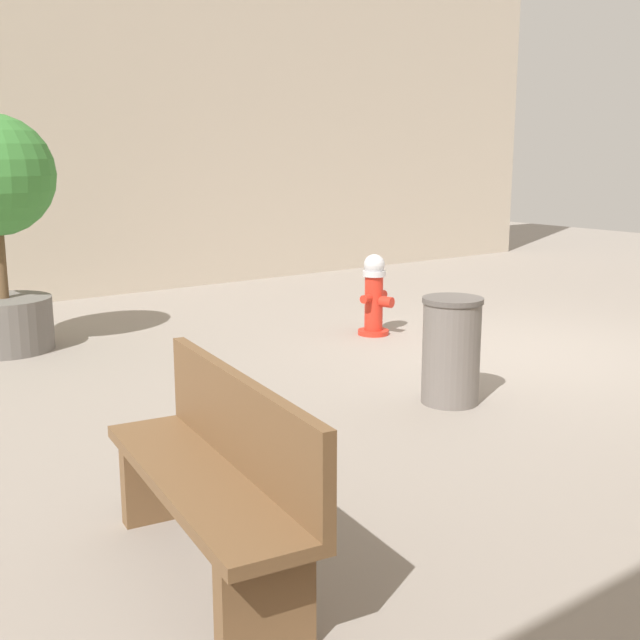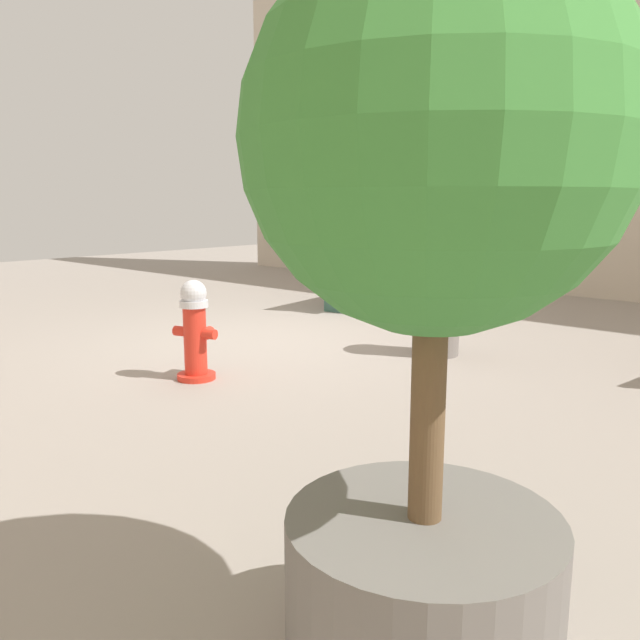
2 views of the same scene
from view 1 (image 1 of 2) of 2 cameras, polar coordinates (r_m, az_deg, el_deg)
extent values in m
plane|color=gray|center=(8.08, 14.49, -2.41)|extent=(23.40, 23.40, 0.00)
cylinder|color=red|center=(8.71, 3.81, -0.86)|extent=(0.33, 0.33, 0.05)
cylinder|color=red|center=(8.64, 3.84, 1.21)|extent=(0.20, 0.20, 0.59)
cylinder|color=silver|center=(8.59, 3.87, 3.33)|extent=(0.25, 0.25, 0.06)
sphere|color=silver|center=(8.57, 3.88, 3.94)|extent=(0.23, 0.23, 0.23)
cylinder|color=red|center=(8.75, 4.35, 1.80)|extent=(0.12, 0.15, 0.09)
cylinder|color=red|center=(8.51, 3.33, 1.53)|extent=(0.12, 0.15, 0.09)
cylinder|color=red|center=(8.55, 4.74, 1.29)|extent=(0.17, 0.15, 0.12)
cube|color=brown|center=(3.31, -3.89, -19.45)|extent=(0.16, 0.41, 0.45)
cube|color=brown|center=(4.46, -11.36, -11.06)|extent=(0.16, 0.41, 0.45)
cube|color=brown|center=(3.76, -8.37, -11.18)|extent=(1.75, 0.68, 0.06)
cube|color=brown|center=(3.73, -5.73, -7.17)|extent=(1.70, 0.31, 0.44)
cylinder|color=slate|center=(8.54, -21.47, -0.28)|extent=(0.91, 0.91, 0.53)
cylinder|color=brown|center=(8.43, -21.82, 4.29)|extent=(0.11, 0.11, 0.85)
cylinder|color=slate|center=(6.34, 9.31, -2.34)|extent=(0.45, 0.45, 0.80)
cylinder|color=#5B5551|center=(6.26, 9.44, 1.40)|extent=(0.47, 0.47, 0.04)
camera|label=2|loc=(9.83, -30.53, 7.95)|focal=35.90mm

